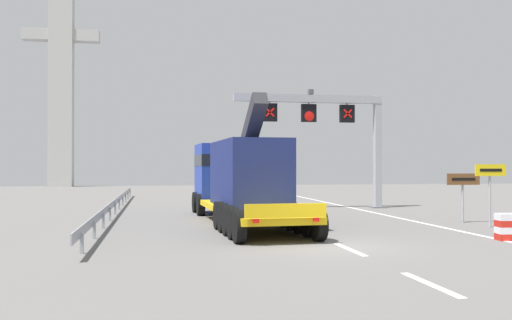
{
  "coord_description": "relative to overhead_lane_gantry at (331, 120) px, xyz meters",
  "views": [
    {
      "loc": [
        -5.27,
        -17.11,
        2.51
      ],
      "look_at": [
        -0.41,
        10.46,
        2.8
      ],
      "focal_mm": 39.67,
      "sensor_mm": 36.0,
      "label": 1
    }
  ],
  "objects": [
    {
      "name": "lane_markings",
      "position": [
        -4.46,
        -3.37,
        -5.25
      ],
      "size": [
        0.2,
        37.84,
        0.01
      ],
      "color": "silver",
      "rests_on": "ground"
    },
    {
      "name": "crash_barrier_striped",
      "position": [
        1.65,
        -14.82,
        -4.81
      ],
      "size": [
        1.06,
        0.62,
        0.9
      ],
      "color": "red",
      "rests_on": "ground"
    },
    {
      "name": "edge_line_right",
      "position": [
        1.31,
        -2.99,
        -5.25
      ],
      "size": [
        0.2,
        63.0,
        0.01
      ],
      "primitive_type": "cube",
      "color": "silver",
      "rests_on": "ground"
    },
    {
      "name": "ground",
      "position": [
        -4.89,
        -14.99,
        -5.26
      ],
      "size": [
        112.0,
        112.0,
        0.0
      ],
      "primitive_type": "plane",
      "color": "slate"
    },
    {
      "name": "bridge_pylon_distant",
      "position": [
        -21.64,
        39.69,
        9.99
      ],
      "size": [
        9.0,
        2.0,
        29.72
      ],
      "color": "#B7B7B2",
      "rests_on": "ground"
    },
    {
      "name": "tourist_info_sign_brown",
      "position": [
        3.17,
        -9.15,
        -3.59
      ],
      "size": [
        1.55,
        0.15,
        2.17
      ],
      "color": "#9EA0A5",
      "rests_on": "ground"
    },
    {
      "name": "heavy_haul_truck_yellow",
      "position": [
        -6.54,
        -6.62,
        -3.27
      ],
      "size": [
        3.61,
        14.16,
        5.3
      ],
      "color": "yellow",
      "rests_on": "ground"
    },
    {
      "name": "overhead_lane_gantry",
      "position": [
        0.0,
        0.0,
        0.0
      ],
      "size": [
        9.18,
        0.9,
        7.0
      ],
      "color": "#9EA0A5",
      "rests_on": "ground"
    },
    {
      "name": "exit_sign_yellow",
      "position": [
        3.26,
        -11.07,
        -3.33
      ],
      "size": [
        1.35,
        0.15,
        2.57
      ],
      "color": "#9EA0A5",
      "rests_on": "ground"
    },
    {
      "name": "guardrail_left",
      "position": [
        -12.31,
        -0.58,
        -4.69
      ],
      "size": [
        0.13,
        32.82,
        0.76
      ],
      "color": "#999EA3",
      "rests_on": "ground"
    }
  ]
}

